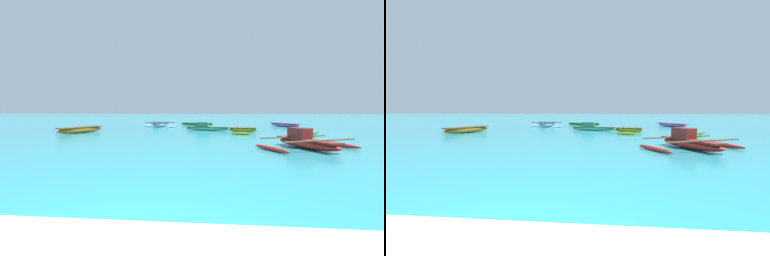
# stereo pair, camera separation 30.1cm
# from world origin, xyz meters

# --- Properties ---
(moored_boat_0) EXTENTS (4.12, 1.35, 0.75)m
(moored_boat_0) POSITION_xyz_m (0.46, 20.21, 0.26)
(moored_boat_0) COLOR #54B187
(moored_boat_0) RESTS_ON ground_plane
(moored_boat_1) EXTENTS (2.39, 4.65, 0.46)m
(moored_boat_1) POSITION_xyz_m (3.48, 18.55, 0.22)
(moored_boat_1) COLOR #959617
(moored_boat_1) RESTS_ON ground_plane
(moored_boat_2) EXTENTS (2.89, 3.36, 0.60)m
(moored_boat_2) POSITION_xyz_m (7.19, 14.88, 0.21)
(moored_boat_2) COLOR #80C62D
(moored_boat_2) RESTS_ON ground_plane
(moored_boat_3) EXTENTS (2.29, 4.11, 0.49)m
(moored_boat_3) POSITION_xyz_m (-9.53, 16.78, 0.27)
(moored_boat_3) COLOR #945B16
(moored_boat_3) RESTS_ON ground_plane
(moored_boat_4) EXTENTS (4.06, 1.57, 0.32)m
(moored_boat_4) POSITION_xyz_m (-0.95, 27.62, 0.18)
(moored_boat_4) COLOR #1D961C
(moored_boat_4) RESTS_ON ground_plane
(moored_boat_5) EXTENTS (4.87, 4.03, 0.96)m
(moored_boat_5) POSITION_xyz_m (5.55, 9.87, 0.32)
(moored_boat_5) COLOR red
(moored_boat_5) RESTS_ON ground_plane
(moored_boat_6) EXTENTS (3.59, 2.90, 0.54)m
(moored_boat_6) POSITION_xyz_m (-4.73, 24.42, 0.25)
(moored_boat_6) COLOR #7EA9C9
(moored_boat_6) RESTS_ON ground_plane
(moored_boat_7) EXTENTS (2.86, 3.90, 0.41)m
(moored_boat_7) POSITION_xyz_m (8.85, 26.27, 0.23)
(moored_boat_7) COLOR #BB61B1
(moored_boat_7) RESTS_ON ground_plane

